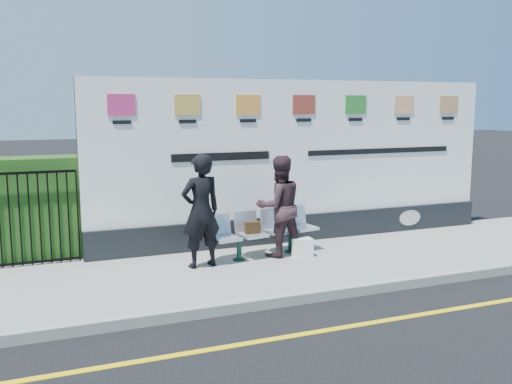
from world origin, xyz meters
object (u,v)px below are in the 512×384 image
Objects in this scene: woman_left at (201,211)px; woman_right at (279,206)px; billboard at (301,172)px; bench at (265,244)px.

woman_right is (1.41, 0.14, -0.05)m from woman_left.
woman_left is (-2.28, -1.07, -0.40)m from billboard.
woman_right reaches higher than bench.
billboard is 4.67× the size of woman_right.
billboard is 1.76m from bench.
billboard is 4.43× the size of woman_left.
bench is 1.09× the size of woman_left.
billboard reaches higher than woman_left.
woman_left is at bearing 3.32° from woman_right.
billboard is at bearing -135.37° from woman_right.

